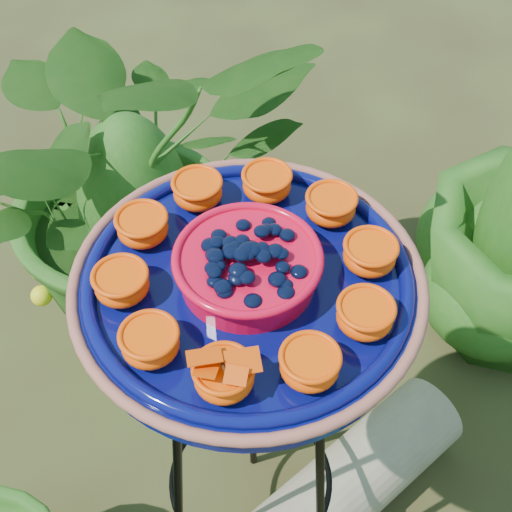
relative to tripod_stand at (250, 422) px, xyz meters
The scene contains 4 objects.
tripod_stand is the anchor object (origin of this frame).
feeder_dish 0.38m from the tripod_stand, 90.68° to the right, with size 0.49×0.49×0.10m.
driftwood_log 0.51m from the tripod_stand, 30.94° to the left, with size 0.18×0.18×0.53m, color tan.
shrub_back_left 0.74m from the tripod_stand, 121.55° to the left, with size 0.83×0.72×0.92m, color #205516.
Camera 1 is at (0.02, -0.58, 1.61)m, focal length 50.00 mm.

